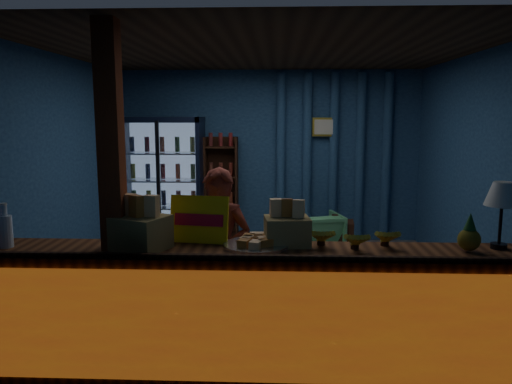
{
  "coord_description": "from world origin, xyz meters",
  "views": [
    {
      "loc": [
        0.15,
        -5.45,
        1.94
      ],
      "look_at": [
        -0.08,
        -0.2,
        1.12
      ],
      "focal_mm": 35.0,
      "sensor_mm": 36.0,
      "label": 1
    }
  ],
  "objects_px": {
    "pastry_tray": "(256,244)",
    "table_lamp": "(502,197)",
    "shopkeeper": "(219,256)",
    "green_chair": "(318,233)"
  },
  "relations": [
    {
      "from": "shopkeeper",
      "to": "green_chair",
      "type": "xyz_separation_m",
      "value": [
        1.06,
        2.74,
        -0.46
      ]
    },
    {
      "from": "green_chair",
      "to": "table_lamp",
      "type": "height_order",
      "value": "table_lamp"
    },
    {
      "from": "pastry_tray",
      "to": "table_lamp",
      "type": "height_order",
      "value": "table_lamp"
    },
    {
      "from": "table_lamp",
      "to": "pastry_tray",
      "type": "bearing_deg",
      "value": -178.82
    },
    {
      "from": "green_chair",
      "to": "pastry_tray",
      "type": "relative_size",
      "value": 1.28
    },
    {
      "from": "shopkeeper",
      "to": "pastry_tray",
      "type": "bearing_deg",
      "value": -40.88
    },
    {
      "from": "shopkeeper",
      "to": "pastry_tray",
      "type": "distance_m",
      "value": 0.61
    },
    {
      "from": "pastry_tray",
      "to": "green_chair",
      "type": "bearing_deg",
      "value": 77.23
    },
    {
      "from": "shopkeeper",
      "to": "green_chair",
      "type": "distance_m",
      "value": 2.97
    },
    {
      "from": "pastry_tray",
      "to": "table_lamp",
      "type": "distance_m",
      "value": 1.84
    }
  ]
}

